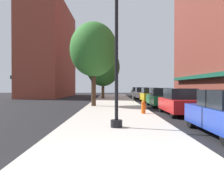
# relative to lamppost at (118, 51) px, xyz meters

# --- Properties ---
(ground_plane) EXTENTS (90.00, 90.00, 0.00)m
(ground_plane) POSITION_rel_lamppost_xyz_m (4.01, 12.95, -3.20)
(ground_plane) COLOR black
(sidewalk_slab) EXTENTS (4.80, 50.00, 0.12)m
(sidewalk_slab) POSITION_rel_lamppost_xyz_m (0.01, 13.95, -3.14)
(sidewalk_slab) COLOR #B7B2A8
(sidewalk_slab) RESTS_ON ground
(building_far_background) EXTENTS (6.80, 18.00, 15.80)m
(building_far_background) POSITION_rel_lamppost_xyz_m (-11.01, 31.95, 4.68)
(building_far_background) COLOR brown
(building_far_background) RESTS_ON ground
(lamppost) EXTENTS (0.48, 0.48, 5.90)m
(lamppost) POSITION_rel_lamppost_xyz_m (0.00, 0.00, 0.00)
(lamppost) COLOR black
(lamppost) RESTS_ON sidewalk_slab
(fire_hydrant) EXTENTS (0.33, 0.26, 0.79)m
(fire_hydrant) POSITION_rel_lamppost_xyz_m (1.75, 4.91, -2.68)
(fire_hydrant) COLOR #E05614
(fire_hydrant) RESTS_ON sidewalk_slab
(parking_meter_near) EXTENTS (0.14, 0.09, 1.31)m
(parking_meter_near) POSITION_rel_lamppost_xyz_m (2.06, 16.55, -2.25)
(parking_meter_near) COLOR slate
(parking_meter_near) RESTS_ON sidewalk_slab
(parking_meter_far) EXTENTS (0.14, 0.09, 1.31)m
(parking_meter_far) POSITION_rel_lamppost_xyz_m (2.06, 15.36, -2.25)
(parking_meter_far) COLOR slate
(parking_meter_far) RESTS_ON sidewalk_slab
(tree_near) EXTENTS (4.77, 4.77, 7.19)m
(tree_near) POSITION_rel_lamppost_xyz_m (-1.47, 24.00, 1.35)
(tree_near) COLOR #4C3823
(tree_near) RESTS_ON sidewalk_slab
(tree_mid) EXTENTS (4.05, 4.05, 7.17)m
(tree_mid) POSITION_rel_lamppost_xyz_m (-1.76, 10.68, 1.74)
(tree_mid) COLOR #422D1E
(tree_mid) RESTS_ON sidewalk_slab
(car_red) EXTENTS (1.80, 4.30, 1.66)m
(car_red) POSITION_rel_lamppost_xyz_m (4.01, 5.11, -2.39)
(car_red) COLOR black
(car_red) RESTS_ON ground
(car_green) EXTENTS (1.80, 4.30, 1.66)m
(car_green) POSITION_rel_lamppost_xyz_m (4.01, 11.06, -2.39)
(car_green) COLOR black
(car_green) RESTS_ON ground
(car_yellow) EXTENTS (1.80, 4.30, 1.66)m
(car_yellow) POSITION_rel_lamppost_xyz_m (4.01, 16.80, -2.39)
(car_yellow) COLOR black
(car_yellow) RESTS_ON ground
(car_white) EXTENTS (1.80, 4.30, 1.66)m
(car_white) POSITION_rel_lamppost_xyz_m (4.01, 24.11, -2.39)
(car_white) COLOR black
(car_white) RESTS_ON ground
(car_silver) EXTENTS (1.80, 4.30, 1.66)m
(car_silver) POSITION_rel_lamppost_xyz_m (4.01, 29.82, -2.39)
(car_silver) COLOR black
(car_silver) RESTS_ON ground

